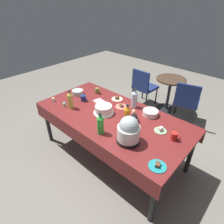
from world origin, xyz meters
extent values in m
plane|color=slate|center=(0.00, 0.00, 0.00)|extent=(9.00, 9.00, 0.00)
cube|color=maroon|center=(0.00, 0.00, 0.73)|extent=(2.20, 1.10, 0.04)
cylinder|color=black|center=(-1.02, -0.47, 0.35)|extent=(0.06, 0.06, 0.71)
cylinder|color=black|center=(1.02, -0.47, 0.35)|extent=(0.06, 0.06, 0.71)
cylinder|color=black|center=(-1.02, 0.47, 0.35)|extent=(0.06, 0.06, 0.71)
cylinder|color=black|center=(1.02, 0.47, 0.35)|extent=(0.06, 0.06, 0.71)
cube|color=maroon|center=(0.00, -0.55, 0.62)|extent=(2.20, 0.01, 0.18)
cube|color=maroon|center=(0.00, 0.55, 0.62)|extent=(2.20, 0.01, 0.18)
cylinder|color=silver|center=(-0.12, -0.04, 0.76)|extent=(0.29, 0.29, 0.01)
cylinder|color=white|center=(-0.12, -0.04, 0.81)|extent=(0.24, 0.24, 0.10)
cylinder|color=white|center=(-0.12, -0.04, 0.87)|extent=(0.23, 0.23, 0.01)
cylinder|color=black|center=(0.51, -0.28, 0.77)|extent=(0.27, 0.27, 0.04)
cylinder|color=white|center=(0.51, -0.28, 0.87)|extent=(0.26, 0.26, 0.16)
sphere|color=#B2BCC1|center=(0.51, -0.28, 0.97)|extent=(0.22, 0.22, 0.22)
cylinder|color=#B2C6BC|center=(-0.85, 0.08, 0.79)|extent=(0.18, 0.18, 0.08)
cylinder|color=silver|center=(0.39, 0.36, 0.79)|extent=(0.21, 0.21, 0.07)
cylinder|color=beige|center=(-0.25, 0.39, 0.75)|extent=(0.18, 0.18, 0.01)
cube|color=brown|center=(-0.25, 0.39, 0.78)|extent=(0.05, 0.07, 0.04)
cylinder|color=teal|center=(0.95, -0.37, 0.75)|extent=(0.18, 0.18, 0.01)
cube|color=brown|center=(0.95, -0.37, 0.78)|extent=(0.06, 0.07, 0.04)
cylinder|color=#E07266|center=(-0.05, 0.26, 0.75)|extent=(0.18, 0.18, 0.01)
cube|color=brown|center=(-0.05, 0.26, 0.77)|extent=(0.08, 0.07, 0.03)
cylinder|color=#8CA87F|center=(0.68, 0.14, 0.75)|extent=(0.16, 0.16, 0.01)
cube|color=white|center=(0.68, 0.14, 0.78)|extent=(0.05, 0.06, 0.05)
cylinder|color=beige|center=(-0.94, -0.33, 0.77)|extent=(0.05, 0.05, 0.03)
sphere|color=beige|center=(-0.94, -0.33, 0.79)|extent=(0.05, 0.05, 0.05)
cylinder|color=beige|center=(0.21, 0.23, 0.77)|extent=(0.05, 0.05, 0.03)
sphere|color=beige|center=(0.21, 0.23, 0.79)|extent=(0.05, 0.05, 0.05)
cylinder|color=beige|center=(-0.69, -0.30, 0.77)|extent=(0.05, 0.05, 0.03)
sphere|color=#6BC6B2|center=(-0.69, -0.30, 0.79)|extent=(0.05, 0.05, 0.05)
cylinder|color=beige|center=(0.42, 0.00, 0.77)|extent=(0.05, 0.05, 0.03)
sphere|color=brown|center=(0.42, 0.00, 0.79)|extent=(0.05, 0.05, 0.05)
cylinder|color=gold|center=(-0.58, -0.26, 0.86)|extent=(0.08, 0.08, 0.21)
cone|color=gold|center=(-0.58, -0.26, 0.99)|extent=(0.07, 0.07, 0.05)
cylinder|color=black|center=(-0.58, -0.26, 1.02)|extent=(0.04, 0.04, 0.02)
cylinder|color=green|center=(0.16, -0.38, 0.86)|extent=(0.08, 0.08, 0.21)
cone|color=green|center=(0.16, -0.38, 0.99)|extent=(0.08, 0.08, 0.05)
cylinder|color=black|center=(0.16, -0.38, 1.02)|extent=(0.04, 0.04, 0.02)
cylinder|color=orange|center=(0.31, -0.06, 0.87)|extent=(0.08, 0.08, 0.25)
cone|color=orange|center=(0.31, -0.06, 1.02)|extent=(0.07, 0.07, 0.05)
cylinder|color=black|center=(0.31, -0.06, 1.06)|extent=(0.04, 0.04, 0.02)
cylinder|color=silver|center=(0.09, 0.39, 0.86)|extent=(0.09, 0.09, 0.22)
cone|color=silver|center=(0.09, 0.39, 1.00)|extent=(0.08, 0.08, 0.05)
cylinder|color=black|center=(0.09, 0.39, 1.03)|extent=(0.04, 0.04, 0.02)
cylinder|color=olive|center=(-0.64, 0.33, 0.80)|extent=(0.07, 0.07, 0.09)
torus|color=olive|center=(-0.59, 0.33, 0.80)|extent=(0.06, 0.01, 0.06)
cylinder|color=black|center=(0.32, 0.09, 0.79)|extent=(0.08, 0.08, 0.09)
torus|color=black|center=(0.37, 0.09, 0.80)|extent=(0.05, 0.01, 0.05)
cylinder|color=navy|center=(-0.61, 0.00, 0.80)|extent=(0.08, 0.08, 0.09)
torus|color=navy|center=(-0.56, 0.00, 0.80)|extent=(0.06, 0.01, 0.06)
cylinder|color=#B2231E|center=(0.88, 0.11, 0.80)|extent=(0.08, 0.08, 0.10)
torus|color=#B2231E|center=(0.93, 0.11, 0.80)|extent=(0.06, 0.01, 0.06)
cube|color=pink|center=(-0.40, 0.13, 0.76)|extent=(0.16, 0.16, 0.02)
cube|color=navy|center=(-0.55, 1.69, 0.42)|extent=(0.46, 0.46, 0.05)
cube|color=navy|center=(-0.56, 1.49, 0.65)|extent=(0.42, 0.06, 0.40)
cylinder|color=black|center=(-0.35, 1.87, 0.20)|extent=(0.03, 0.03, 0.40)
cylinder|color=black|center=(-0.73, 1.89, 0.20)|extent=(0.03, 0.03, 0.40)
cylinder|color=black|center=(-0.37, 1.49, 0.20)|extent=(0.03, 0.03, 0.40)
cylinder|color=black|center=(-0.75, 1.51, 0.20)|extent=(0.03, 0.03, 0.40)
cube|color=navy|center=(0.40, 1.69, 0.42)|extent=(0.54, 0.54, 0.05)
cube|color=navy|center=(0.45, 1.50, 0.65)|extent=(0.41, 0.15, 0.40)
cylinder|color=black|center=(0.54, 1.92, 0.20)|extent=(0.04, 0.04, 0.40)
cylinder|color=black|center=(0.17, 1.82, 0.20)|extent=(0.04, 0.04, 0.40)
cylinder|color=black|center=(0.63, 1.55, 0.20)|extent=(0.04, 0.04, 0.40)
cylinder|color=black|center=(0.26, 1.46, 0.20)|extent=(0.04, 0.04, 0.40)
cylinder|color=#473323|center=(-0.05, 1.84, 0.70)|extent=(0.60, 0.60, 0.03)
cylinder|color=black|center=(-0.05, 1.84, 0.35)|extent=(0.06, 0.06, 0.67)
cylinder|color=black|center=(-0.05, 1.84, 0.01)|extent=(0.44, 0.44, 0.02)
camera|label=1|loc=(1.48, -1.61, 2.20)|focal=30.17mm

